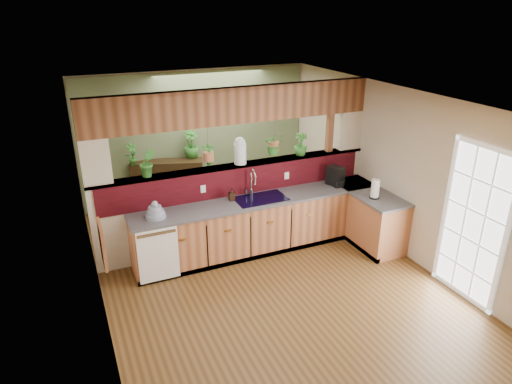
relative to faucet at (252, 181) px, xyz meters
name	(u,v)px	position (x,y,z in m)	size (l,w,h in m)	color
ground	(272,282)	(-0.17, -1.13, -1.15)	(4.60, 7.00, 0.01)	#513619
ceiling	(275,104)	(-0.17, -1.13, 1.45)	(4.60, 7.00, 0.01)	brown
wall_back	(197,136)	(-0.17, 2.37, 0.15)	(4.60, 0.02, 2.60)	beige
wall_left	(95,233)	(-2.47, -1.13, 0.15)	(0.02, 7.00, 2.60)	beige
wall_right	(409,176)	(2.13, -1.13, 0.15)	(0.02, 7.00, 2.60)	beige
pass_through_partition	(239,176)	(-0.14, 0.22, 0.05)	(4.60, 0.21, 2.60)	beige
pass_through_ledge	(237,165)	(-0.17, 0.22, 0.22)	(4.60, 0.21, 0.04)	brown
header_beam	(236,105)	(-0.17, 0.22, 1.18)	(4.60, 0.15, 0.55)	brown
sage_backwall	(197,136)	(-0.17, 2.35, 0.15)	(4.55, 0.02, 2.55)	#5F724E
countertop	(296,220)	(0.67, -0.26, -0.70)	(4.14, 1.52, 0.90)	#945533
dishwasher	(158,255)	(-1.65, -0.47, -0.69)	(0.58, 0.03, 0.82)	white
navy_sink	(261,203)	(0.08, -0.16, -0.32)	(0.82, 0.50, 0.18)	black
french_door	(473,226)	(2.10, -2.43, -0.10)	(0.06, 1.02, 2.16)	white
framed_print	(102,244)	(-2.44, -1.93, 0.40)	(0.04, 0.35, 0.45)	#945533
faucet	(252,181)	(0.00, 0.00, 0.00)	(0.20, 0.20, 0.46)	#B7B7B2
dish_stack	(155,212)	(-1.58, -0.17, -0.17)	(0.29, 0.29, 0.26)	#8892AF
soap_dispenser	(232,194)	(-0.36, -0.03, -0.15)	(0.09, 0.09, 0.19)	#352013
coffee_maker	(336,177)	(1.47, -0.14, -0.10)	(0.17, 0.29, 0.33)	black
paper_towel	(375,189)	(1.73, -0.86, -0.09)	(0.15, 0.15, 0.33)	black
glass_jar	(240,151)	(-0.11, 0.22, 0.46)	(0.20, 0.20, 0.43)	silver
ledge_plant_left	(148,162)	(-1.56, 0.22, 0.46)	(0.24, 0.19, 0.44)	#2B6824
ledge_plant_right	(301,144)	(0.98, 0.22, 0.44)	(0.21, 0.21, 0.38)	#2B6824
hanging_plant_a	(208,147)	(-0.63, 0.22, 0.58)	(0.21, 0.17, 0.54)	brown
hanging_plant_b	(274,134)	(0.48, 0.22, 0.66)	(0.37, 0.34, 0.52)	brown
shelving_console	(168,183)	(-0.87, 2.12, -0.65)	(1.36, 0.36, 0.91)	black
shelf_plant_a	(132,154)	(-1.51, 2.12, 0.03)	(0.23, 0.15, 0.43)	#2B6824
shelf_plant_b	(191,144)	(-0.37, 2.12, 0.08)	(0.30, 0.30, 0.54)	#2B6824
floor_plant	(232,189)	(0.26, 1.60, -0.77)	(0.67, 0.58, 0.75)	#2B6824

